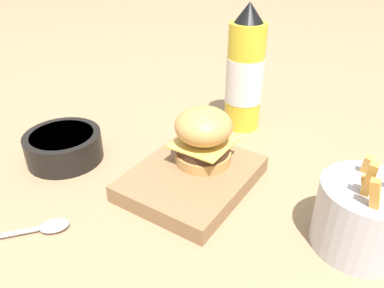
% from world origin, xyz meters
% --- Properties ---
extents(ground_plane, '(6.00, 6.00, 0.00)m').
position_xyz_m(ground_plane, '(0.00, 0.00, 0.00)').
color(ground_plane, '#9E7A56').
extents(serving_board, '(0.21, 0.17, 0.03)m').
position_xyz_m(serving_board, '(-0.06, 0.01, 0.01)').
color(serving_board, olive).
rests_on(serving_board, ground_plane).
extents(burger, '(0.09, 0.09, 0.09)m').
position_xyz_m(burger, '(-0.09, 0.01, 0.08)').
color(burger, tan).
rests_on(burger, serving_board).
extents(ketchup_bottle, '(0.07, 0.07, 0.25)m').
position_xyz_m(ketchup_bottle, '(-0.29, -0.02, 0.11)').
color(ketchup_bottle, yellow).
rests_on(ketchup_bottle, ground_plane).
extents(fries_basket, '(0.12, 0.12, 0.14)m').
position_xyz_m(fries_basket, '(-0.07, 0.26, 0.05)').
color(fries_basket, '#B7B7BC').
rests_on(fries_basket, ground_plane).
extents(side_bowl, '(0.13, 0.13, 0.05)m').
position_xyz_m(side_bowl, '(0.00, -0.23, 0.03)').
color(side_bowl, black).
rests_on(side_bowl, ground_plane).
extents(spoon, '(0.12, 0.11, 0.01)m').
position_xyz_m(spoon, '(0.15, -0.11, 0.01)').
color(spoon, '#B2B2B7').
rests_on(spoon, ground_plane).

